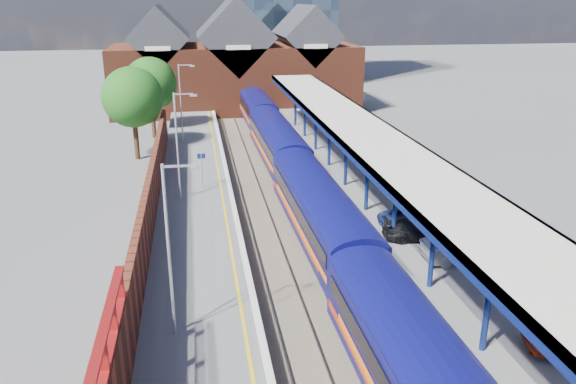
# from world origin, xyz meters

# --- Properties ---
(ground) EXTENTS (240.00, 240.00, 0.00)m
(ground) POSITION_xyz_m (0.00, 30.00, 0.00)
(ground) COLOR #5B5B5E
(ground) RESTS_ON ground
(ballast_bed) EXTENTS (6.00, 76.00, 0.06)m
(ballast_bed) POSITION_xyz_m (0.00, 20.00, 0.03)
(ballast_bed) COLOR #473D33
(ballast_bed) RESTS_ON ground
(rails) EXTENTS (4.51, 76.00, 0.14)m
(rails) POSITION_xyz_m (0.00, 20.00, 0.12)
(rails) COLOR slate
(rails) RESTS_ON ground
(left_platform) EXTENTS (5.00, 76.00, 1.00)m
(left_platform) POSITION_xyz_m (-5.50, 20.00, 0.50)
(left_platform) COLOR #565659
(left_platform) RESTS_ON ground
(right_platform) EXTENTS (6.00, 76.00, 1.00)m
(right_platform) POSITION_xyz_m (6.00, 20.00, 0.50)
(right_platform) COLOR #565659
(right_platform) RESTS_ON ground
(coping_left) EXTENTS (0.30, 76.00, 0.05)m
(coping_left) POSITION_xyz_m (-3.15, 20.00, 1.02)
(coping_left) COLOR silver
(coping_left) RESTS_ON left_platform
(coping_right) EXTENTS (0.30, 76.00, 0.05)m
(coping_right) POSITION_xyz_m (3.15, 20.00, 1.02)
(coping_right) COLOR silver
(coping_right) RESTS_ON right_platform
(yellow_line) EXTENTS (0.14, 76.00, 0.01)m
(yellow_line) POSITION_xyz_m (-3.75, 20.00, 1.01)
(yellow_line) COLOR yellow
(yellow_line) RESTS_ON left_platform
(train) EXTENTS (3.05, 65.94, 3.45)m
(train) POSITION_xyz_m (1.49, 24.00, 2.12)
(train) COLOR #0B0C52
(train) RESTS_ON ground
(canopy) EXTENTS (4.50, 52.00, 4.48)m
(canopy) POSITION_xyz_m (5.48, 21.95, 5.25)
(canopy) COLOR navy
(canopy) RESTS_ON right_platform
(lamp_post_b) EXTENTS (1.48, 0.18, 7.00)m
(lamp_post_b) POSITION_xyz_m (-6.36, 6.00, 4.99)
(lamp_post_b) COLOR #A5A8AA
(lamp_post_b) RESTS_ON left_platform
(lamp_post_c) EXTENTS (1.48, 0.18, 7.00)m
(lamp_post_c) POSITION_xyz_m (-6.36, 22.00, 4.99)
(lamp_post_c) COLOR #A5A8AA
(lamp_post_c) RESTS_ON left_platform
(lamp_post_d) EXTENTS (1.48, 0.18, 7.00)m
(lamp_post_d) POSITION_xyz_m (-6.36, 38.00, 4.99)
(lamp_post_d) COLOR #A5A8AA
(lamp_post_d) RESTS_ON left_platform
(platform_sign) EXTENTS (0.55, 0.08, 2.50)m
(platform_sign) POSITION_xyz_m (-5.00, 24.00, 2.69)
(platform_sign) COLOR #A5A8AA
(platform_sign) RESTS_ON left_platform
(brick_wall) EXTENTS (0.35, 50.00, 3.86)m
(brick_wall) POSITION_xyz_m (-8.10, 13.54, 2.45)
(brick_wall) COLOR #5C2718
(brick_wall) RESTS_ON left_platform
(station_building) EXTENTS (30.00, 12.12, 13.78)m
(station_building) POSITION_xyz_m (0.00, 58.00, 5.45)
(station_building) COLOR #5C2718
(station_building) RESTS_ON ground
(tree_near) EXTENTS (5.20, 5.20, 8.10)m
(tree_near) POSITION_xyz_m (-10.35, 35.91, 5.35)
(tree_near) COLOR #382314
(tree_near) RESTS_ON ground
(tree_far) EXTENTS (5.20, 5.20, 8.10)m
(tree_far) POSITION_xyz_m (-9.35, 43.91, 5.35)
(tree_far) COLOR #382314
(tree_far) RESTS_ON ground
(parked_car_silver) EXTENTS (4.47, 1.66, 1.46)m
(parked_car_silver) POSITION_xyz_m (7.83, 10.27, 1.73)
(parked_car_silver) COLOR #9E9DA2
(parked_car_silver) RESTS_ON right_platform
(parked_car_dark) EXTENTS (4.31, 2.14, 1.20)m
(parked_car_dark) POSITION_xyz_m (6.63, 13.18, 1.60)
(parked_car_dark) COLOR black
(parked_car_dark) RESTS_ON right_platform
(parked_car_blue) EXTENTS (4.35, 2.56, 1.14)m
(parked_car_blue) POSITION_xyz_m (6.94, 14.95, 1.57)
(parked_car_blue) COLOR navy
(parked_car_blue) RESTS_ON right_platform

